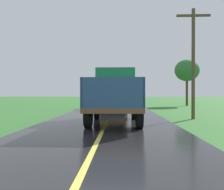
# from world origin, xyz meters

# --- Properties ---
(banana_truck_near) EXTENTS (2.38, 5.82, 2.80)m
(banana_truck_near) POSITION_xyz_m (0.39, 10.71, 1.46)
(banana_truck_near) COLOR #2D2D30
(banana_truck_near) RESTS_ON road_surface
(banana_truck_far) EXTENTS (2.38, 5.81, 2.80)m
(banana_truck_far) POSITION_xyz_m (0.12, 21.59, 1.47)
(banana_truck_far) COLOR #2D2D30
(banana_truck_far) RESTS_ON road_surface
(utility_pole_roadside) EXTENTS (1.95, 0.20, 6.45)m
(utility_pole_roadside) POSITION_xyz_m (4.93, 12.35, 3.50)
(utility_pole_roadside) COLOR brown
(utility_pole_roadside) RESTS_ON ground
(roadside_tree_near_left) EXTENTS (2.92, 2.92, 5.63)m
(roadside_tree_near_left) POSITION_xyz_m (8.75, 26.57, 4.28)
(roadside_tree_near_left) COLOR #4C3823
(roadside_tree_near_left) RESTS_ON ground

